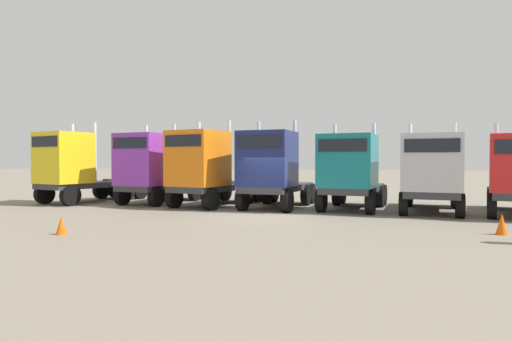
{
  "coord_description": "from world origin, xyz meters",
  "views": [
    {
      "loc": [
        4.79,
        -17.55,
        2.35
      ],
      "look_at": [
        -1.5,
        4.2,
        1.85
      ],
      "focal_mm": 30.43,
      "sensor_mm": 36.0,
      "label": 1
    }
  ],
  "objects_px": {
    "semi_truck_teal": "(350,170)",
    "semi_truck_navy": "(272,169)",
    "semi_truck_purple": "(152,168)",
    "traffic_cone_near": "(61,225)",
    "semi_truck_orange": "(205,168)",
    "semi_truck_silver": "(432,172)",
    "traffic_cone_far": "(502,224)",
    "semi_truck_yellow": "(75,167)"
  },
  "relations": [
    {
      "from": "semi_truck_orange",
      "to": "semi_truck_teal",
      "type": "distance_m",
      "value": 7.23
    },
    {
      "from": "traffic_cone_near",
      "to": "traffic_cone_far",
      "type": "bearing_deg",
      "value": 15.99
    },
    {
      "from": "semi_truck_purple",
      "to": "semi_truck_silver",
      "type": "height_order",
      "value": "semi_truck_purple"
    },
    {
      "from": "semi_truck_teal",
      "to": "semi_truck_silver",
      "type": "distance_m",
      "value": 3.56
    },
    {
      "from": "semi_truck_purple",
      "to": "semi_truck_navy",
      "type": "bearing_deg",
      "value": 92.72
    },
    {
      "from": "semi_truck_orange",
      "to": "traffic_cone_near",
      "type": "bearing_deg",
      "value": 4.9
    },
    {
      "from": "semi_truck_yellow",
      "to": "traffic_cone_far",
      "type": "xyz_separation_m",
      "value": [
        20.03,
        -4.93,
        -1.66
      ]
    },
    {
      "from": "traffic_cone_near",
      "to": "traffic_cone_far",
      "type": "relative_size",
      "value": 0.87
    },
    {
      "from": "semi_truck_navy",
      "to": "traffic_cone_far",
      "type": "distance_m",
      "value": 10.29
    },
    {
      "from": "semi_truck_purple",
      "to": "traffic_cone_far",
      "type": "distance_m",
      "value": 16.8
    },
    {
      "from": "semi_truck_navy",
      "to": "traffic_cone_far",
      "type": "height_order",
      "value": "semi_truck_navy"
    },
    {
      "from": "semi_truck_yellow",
      "to": "semi_truck_purple",
      "type": "xyz_separation_m",
      "value": [
        4.32,
        0.79,
        -0.03
      ]
    },
    {
      "from": "semi_truck_purple",
      "to": "traffic_cone_near",
      "type": "xyz_separation_m",
      "value": [
        2.24,
        -9.58,
        -1.67
      ]
    },
    {
      "from": "semi_truck_navy",
      "to": "semi_truck_teal",
      "type": "height_order",
      "value": "semi_truck_navy"
    },
    {
      "from": "semi_truck_orange",
      "to": "traffic_cone_near",
      "type": "distance_m",
      "value": 9.16
    },
    {
      "from": "traffic_cone_near",
      "to": "traffic_cone_far",
      "type": "distance_m",
      "value": 14.02
    },
    {
      "from": "semi_truck_orange",
      "to": "semi_truck_teal",
      "type": "bearing_deg",
      "value": 105.43
    },
    {
      "from": "semi_truck_purple",
      "to": "traffic_cone_far",
      "type": "relative_size",
      "value": 9.34
    },
    {
      "from": "traffic_cone_far",
      "to": "semi_truck_navy",
      "type": "bearing_deg",
      "value": 150.05
    },
    {
      "from": "semi_truck_purple",
      "to": "semi_truck_navy",
      "type": "xyz_separation_m",
      "value": [
        6.91,
        -0.64,
        -0.01
      ]
    },
    {
      "from": "semi_truck_navy",
      "to": "traffic_cone_near",
      "type": "height_order",
      "value": "semi_truck_navy"
    },
    {
      "from": "semi_truck_yellow",
      "to": "semi_truck_teal",
      "type": "relative_size",
      "value": 1.11
    },
    {
      "from": "semi_truck_teal",
      "to": "traffic_cone_near",
      "type": "height_order",
      "value": "semi_truck_teal"
    },
    {
      "from": "semi_truck_teal",
      "to": "semi_truck_navy",
      "type": "bearing_deg",
      "value": -77.32
    },
    {
      "from": "semi_truck_yellow",
      "to": "traffic_cone_near",
      "type": "height_order",
      "value": "semi_truck_yellow"
    },
    {
      "from": "traffic_cone_near",
      "to": "semi_truck_teal",
      "type": "bearing_deg",
      "value": 48.0
    },
    {
      "from": "semi_truck_yellow",
      "to": "semi_truck_orange",
      "type": "xyz_separation_m",
      "value": [
        7.72,
        0.13,
        0.01
      ]
    },
    {
      "from": "semi_truck_navy",
      "to": "semi_truck_silver",
      "type": "relative_size",
      "value": 0.92
    },
    {
      "from": "semi_truck_yellow",
      "to": "semi_truck_purple",
      "type": "distance_m",
      "value": 4.39
    },
    {
      "from": "semi_truck_orange",
      "to": "semi_truck_silver",
      "type": "bearing_deg",
      "value": 103.61
    },
    {
      "from": "semi_truck_silver",
      "to": "traffic_cone_far",
      "type": "xyz_separation_m",
      "value": [
        1.54,
        -5.29,
        -1.51
      ]
    },
    {
      "from": "semi_truck_navy",
      "to": "semi_truck_silver",
      "type": "bearing_deg",
      "value": 96.6
    },
    {
      "from": "semi_truck_navy",
      "to": "semi_truck_teal",
      "type": "bearing_deg",
      "value": 100.58
    },
    {
      "from": "semi_truck_silver",
      "to": "traffic_cone_far",
      "type": "height_order",
      "value": "semi_truck_silver"
    },
    {
      "from": "semi_truck_orange",
      "to": "semi_truck_navy",
      "type": "bearing_deg",
      "value": 102.61
    },
    {
      "from": "semi_truck_orange",
      "to": "semi_truck_silver",
      "type": "xyz_separation_m",
      "value": [
        10.77,
        0.24,
        -0.16
      ]
    },
    {
      "from": "semi_truck_navy",
      "to": "semi_truck_silver",
      "type": "height_order",
      "value": "semi_truck_navy"
    },
    {
      "from": "traffic_cone_near",
      "to": "semi_truck_yellow",
      "type": "bearing_deg",
      "value": 126.72
    },
    {
      "from": "traffic_cone_near",
      "to": "semi_truck_silver",
      "type": "bearing_deg",
      "value": 37.5
    },
    {
      "from": "semi_truck_orange",
      "to": "traffic_cone_far",
      "type": "bearing_deg",
      "value": 80.02
    },
    {
      "from": "semi_truck_purple",
      "to": "semi_truck_navy",
      "type": "relative_size",
      "value": 1.04
    },
    {
      "from": "semi_truck_purple",
      "to": "semi_truck_orange",
      "type": "bearing_deg",
      "value": 87.08
    }
  ]
}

